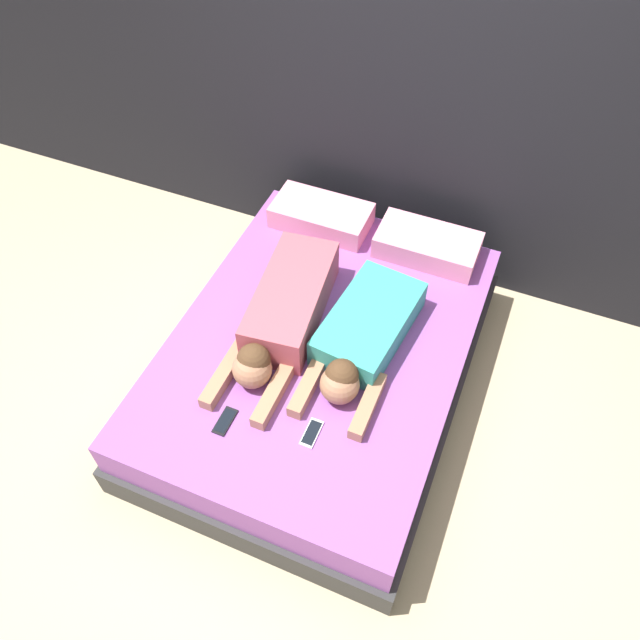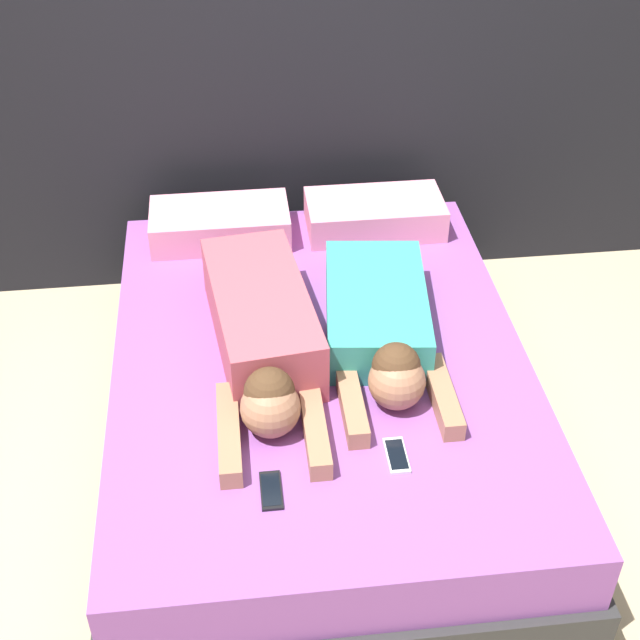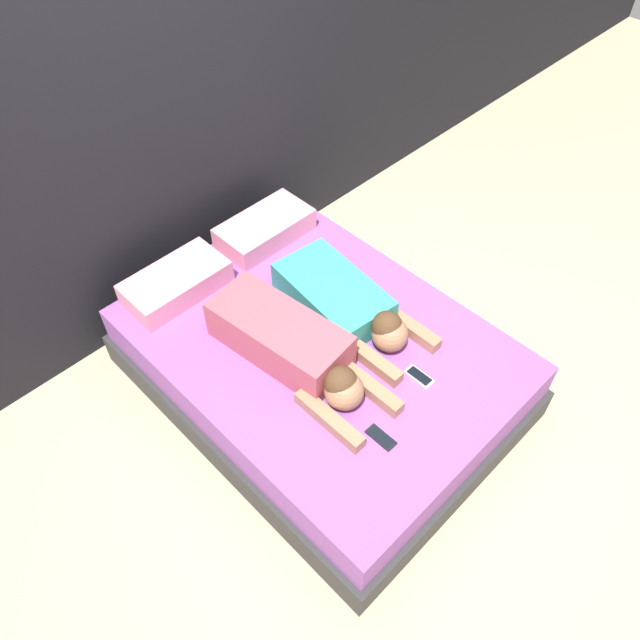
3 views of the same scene
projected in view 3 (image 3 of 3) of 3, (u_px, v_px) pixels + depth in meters
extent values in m
plane|color=tan|center=(320.00, 386.00, 3.65)|extent=(12.00, 12.00, 0.00)
cube|color=black|center=(160.00, 107.00, 3.23)|extent=(12.00, 0.06, 2.60)
cube|color=#2D2D2D|center=(320.00, 375.00, 3.58)|extent=(1.54, 2.06, 0.21)
cube|color=#8C4C9E|center=(320.00, 352.00, 3.41)|extent=(1.48, 2.00, 0.23)
cube|color=pink|center=(176.00, 283.00, 3.50)|extent=(0.58, 0.31, 0.14)
cube|color=pink|center=(265.00, 229.00, 3.81)|extent=(0.58, 0.31, 0.14)
cube|color=#B24C59|center=(279.00, 336.00, 3.19)|extent=(0.41, 0.78, 0.23)
sphere|color=#A37051|center=(344.00, 391.00, 2.99)|extent=(0.20, 0.20, 0.20)
sphere|color=#4C331E|center=(341.00, 382.00, 2.96)|extent=(0.17, 0.17, 0.17)
cube|color=#A37051|center=(329.00, 419.00, 2.95)|extent=(0.07, 0.41, 0.07)
cube|color=#A37051|center=(368.00, 386.00, 3.08)|extent=(0.07, 0.41, 0.07)
cube|color=teal|center=(333.00, 294.00, 3.42)|extent=(0.43, 0.69, 0.17)
sphere|color=#A37051|center=(390.00, 334.00, 3.22)|extent=(0.19, 0.19, 0.19)
sphere|color=#4C331E|center=(387.00, 326.00, 3.20)|extent=(0.16, 0.16, 0.16)
cube|color=#A37051|center=(372.00, 360.00, 3.19)|extent=(0.07, 0.36, 0.07)
cube|color=#A37051|center=(411.00, 328.00, 3.33)|extent=(0.07, 0.36, 0.07)
cube|color=black|center=(381.00, 437.00, 2.92)|extent=(0.06, 0.15, 0.01)
cube|color=black|center=(381.00, 437.00, 2.92)|extent=(0.05, 0.13, 0.00)
cube|color=silver|center=(419.00, 376.00, 3.16)|extent=(0.06, 0.15, 0.01)
cube|color=black|center=(419.00, 376.00, 3.15)|extent=(0.05, 0.13, 0.00)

